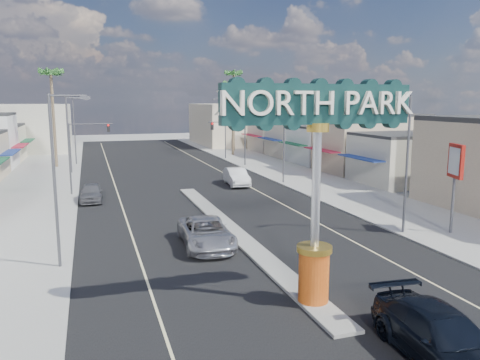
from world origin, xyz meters
TOP-DOWN VIEW (x-y plane):
  - ground at (0.00, 30.00)m, footprint 160.00×160.00m
  - road at (0.00, 30.00)m, footprint 20.00×120.00m
  - median_island at (0.00, 14.00)m, footprint 1.30×30.00m
  - sidewalk_left at (-14.00, 30.00)m, footprint 8.00×120.00m
  - sidewalk_right at (14.00, 30.00)m, footprint 8.00×120.00m
  - storefront_row_right at (24.00, 43.00)m, footprint 12.00×42.00m
  - backdrop_far_left at (-22.00, 75.00)m, footprint 20.00×20.00m
  - backdrop_far_right at (22.00, 75.00)m, footprint 20.00×20.00m
  - gateway_sign at (0.00, 1.98)m, footprint 8.20×1.50m
  - traffic_signal_left at (-9.18, 43.99)m, footprint 5.09×0.45m
  - traffic_signal_right at (9.18, 43.99)m, footprint 5.09×0.45m
  - streetlight_l_near at (-10.43, 10.00)m, footprint 2.03×0.22m
  - streetlight_l_mid at (-10.43, 30.00)m, footprint 2.03×0.22m
  - streetlight_l_far at (-10.43, 52.00)m, footprint 2.03×0.22m
  - streetlight_r_near at (10.43, 10.00)m, footprint 2.03×0.22m
  - streetlight_r_mid at (10.43, 30.00)m, footprint 2.03×0.22m
  - streetlight_r_far at (10.43, 52.00)m, footprint 2.03×0.22m
  - palm_left_far at (-13.00, 50.00)m, footprint 2.60×2.60m
  - palm_right_mid at (13.00, 56.00)m, footprint 2.60×2.60m
  - palm_right_far at (15.00, 62.00)m, footprint 2.60×2.60m
  - suv_left at (-2.44, 11.26)m, footprint 3.12×6.24m
  - suv_right at (2.00, -3.40)m, footprint 2.91×6.26m
  - car_parked_left at (-8.87, 26.77)m, footprint 2.05×4.73m
  - car_parked_right at (5.50, 30.41)m, footprint 2.30×5.51m
  - bank_pylon_sign at (13.42, 8.85)m, footprint 0.76×1.80m

SIDE VIEW (x-z plane):
  - ground at x=0.00m, z-range 0.00..0.00m
  - road at x=0.00m, z-range 0.00..0.01m
  - sidewalk_left at x=-14.00m, z-range 0.00..0.12m
  - sidewalk_right at x=14.00m, z-range 0.00..0.12m
  - median_island at x=0.00m, z-range 0.00..0.16m
  - car_parked_left at x=-8.87m, z-range 0.00..1.59m
  - suv_left at x=-2.44m, z-range 0.00..1.70m
  - suv_right at x=2.00m, z-range 0.00..1.77m
  - car_parked_right at x=5.50m, z-range 0.00..1.77m
  - storefront_row_right at x=24.00m, z-range 0.00..6.00m
  - backdrop_far_left at x=-22.00m, z-range 0.00..8.00m
  - backdrop_far_right at x=22.00m, z-range 0.00..8.00m
  - traffic_signal_left at x=-9.18m, z-range 1.27..7.27m
  - traffic_signal_right at x=9.18m, z-range 1.27..7.27m
  - bank_pylon_sign at x=13.42m, z-range 1.61..7.42m
  - streetlight_l_near at x=-10.43m, z-range 0.57..9.57m
  - streetlight_l_mid at x=-10.43m, z-range 0.57..9.57m
  - streetlight_l_far at x=-10.43m, z-range 0.57..9.57m
  - streetlight_r_near at x=10.43m, z-range 0.57..9.57m
  - streetlight_r_mid at x=10.43m, z-range 0.57..9.57m
  - streetlight_r_far at x=10.43m, z-range 0.57..9.57m
  - gateway_sign at x=0.00m, z-range 1.35..10.50m
  - palm_right_mid at x=13.00m, z-range 4.55..16.65m
  - palm_left_far at x=-13.00m, z-range 4.95..18.05m
  - palm_right_far at x=15.00m, z-range 5.34..19.44m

